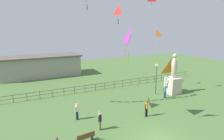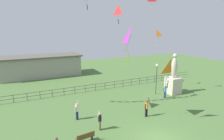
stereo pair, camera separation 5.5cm
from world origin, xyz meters
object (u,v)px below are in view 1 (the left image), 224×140
(person_1, at_px, (147,107))
(person_2, at_px, (100,120))
(person_4, at_px, (77,110))
(lamppost, at_px, (157,72))
(park_bench, at_px, (85,137))
(kite_5, at_px, (131,36))
(kite_2, at_px, (119,10))
(statue_monument, at_px, (173,81))
(kite_1, at_px, (171,68))
(kite_4, at_px, (156,34))
(person_3, at_px, (165,91))

(person_1, xyz_separation_m, person_2, (-5.21, -0.36, -0.06))
(person_4, bearing_deg, lamppost, 12.46)
(park_bench, height_order, kite_5, kite_5)
(person_4, bearing_deg, park_bench, -97.12)
(park_bench, relative_size, kite_2, 0.58)
(lamppost, bearing_deg, person_2, -152.66)
(person_1, distance_m, person_4, 6.90)
(statue_monument, bearing_deg, park_bench, -157.71)
(park_bench, height_order, person_1, person_1)
(kite_1, relative_size, kite_5, 0.78)
(person_4, height_order, kite_4, kite_4)
(kite_4, bearing_deg, kite_2, 152.91)
(lamppost, height_order, person_2, lamppost)
(kite_1, height_order, kite_5, kite_5)
(statue_monument, xyz_separation_m, person_3, (-2.26, -1.03, -0.77))
(park_bench, height_order, kite_4, kite_4)
(kite_5, bearing_deg, kite_1, -34.49)
(person_3, bearing_deg, person_4, -176.05)
(person_3, xyz_separation_m, kite_2, (-3.04, 6.88, 10.22))
(park_bench, height_order, kite_1, kite_1)
(park_bench, distance_m, person_4, 4.15)
(statue_monument, distance_m, person_4, 14.08)
(person_4, relative_size, kite_2, 0.73)
(person_1, relative_size, person_4, 1.03)
(person_3, relative_size, kite_5, 0.57)
(lamppost, bearing_deg, kite_1, -121.49)
(kite_2, bearing_deg, kite_4, -27.09)
(person_2, bearing_deg, person_1, 3.97)
(lamppost, xyz_separation_m, person_1, (-5.15, -5.00, -2.03))
(kite_1, relative_size, kite_4, 1.10)
(person_4, xyz_separation_m, kite_5, (4.30, -2.69, 7.11))
(park_bench, bearing_deg, person_4, 82.88)
(statue_monument, height_order, kite_4, kite_4)
(kite_1, height_order, kite_4, kite_4)
(person_3, height_order, kite_2, kite_2)
(statue_monument, distance_m, kite_5, 12.40)
(statue_monument, distance_m, kite_1, 10.08)
(person_3, distance_m, kite_4, 8.42)
(person_4, bearing_deg, person_1, -20.61)
(lamppost, relative_size, kite_5, 1.23)
(kite_5, bearing_deg, park_bench, -163.83)
(statue_monument, xyz_separation_m, park_bench, (-14.45, -5.92, -1.28))
(park_bench, bearing_deg, kite_5, 16.17)
(kite_1, bearing_deg, lamppost, 58.51)
(lamppost, bearing_deg, kite_4, 55.84)
(person_1, bearing_deg, person_3, 31.80)
(statue_monument, xyz_separation_m, kite_4, (-0.51, 3.40, 6.17))
(lamppost, xyz_separation_m, kite_4, (1.82, 2.68, 4.87))
(kite_4, bearing_deg, statue_monument, -81.46)
(statue_monument, height_order, kite_2, kite_2)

